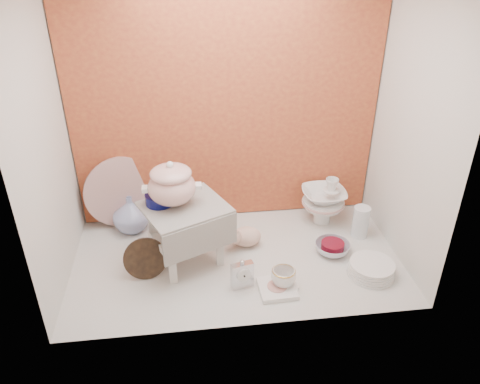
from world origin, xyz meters
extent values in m
plane|color=silver|center=(0.00, 0.00, 0.00)|extent=(1.80, 1.80, 0.00)
cube|color=#C36430|center=(0.00, 0.50, 0.75)|extent=(1.80, 0.06, 1.50)
cube|color=silver|center=(-0.90, 0.00, 0.75)|extent=(0.06, 1.00, 1.50)
cube|color=silver|center=(0.90, 0.00, 0.75)|extent=(0.06, 1.00, 1.50)
cylinder|color=#0A0D4D|center=(-0.40, 0.07, 0.38)|extent=(0.19, 0.19, 0.05)
imported|color=white|center=(-0.60, 0.37, 0.11)|extent=(0.24, 0.24, 0.23)
cube|color=silver|center=(0.00, -0.23, 0.08)|extent=(0.12, 0.07, 0.17)
ellipsoid|color=#D6AA97|center=(0.07, 0.12, 0.06)|extent=(0.22, 0.16, 0.13)
cylinder|color=white|center=(0.21, -0.25, 0.01)|extent=(0.20, 0.20, 0.01)
imported|color=white|center=(0.21, -0.25, 0.06)|extent=(0.13, 0.13, 0.10)
cube|color=white|center=(0.17, -0.28, 0.01)|extent=(0.19, 0.19, 0.03)
cylinder|color=white|center=(0.69, -0.22, 0.04)|extent=(0.25, 0.25, 0.07)
imported|color=silver|center=(0.54, 0.00, 0.03)|extent=(0.26, 0.26, 0.06)
cylinder|color=silver|center=(0.75, 0.14, 0.10)|extent=(0.11, 0.11, 0.19)
camera|label=1|loc=(-0.24, -2.08, 1.63)|focal=35.19mm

